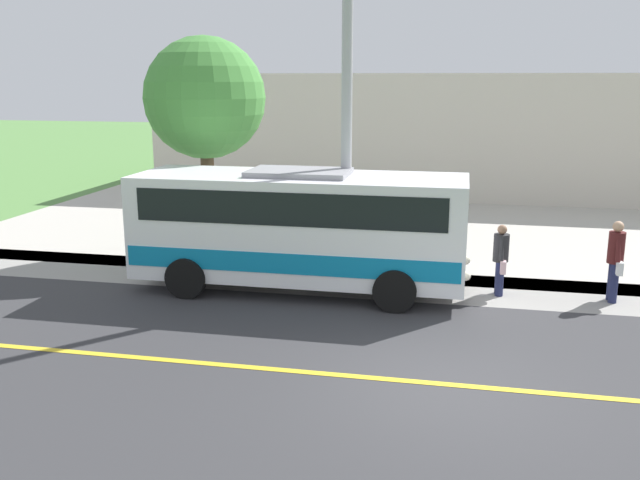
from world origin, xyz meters
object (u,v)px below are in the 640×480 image
object	(u,v)px
pedestrian_waiting	(501,258)
tree_curbside	(205,99)
pedestrian_with_bags	(615,259)
street_light_pole	(346,68)
shuttle_bus_front	(300,224)
commercial_building	(440,130)

from	to	relation	value
pedestrian_waiting	tree_curbside	world-z (taller)	tree_curbside
pedestrian_waiting	tree_curbside	bearing A→B (deg)	-107.70
pedestrian_with_bags	street_light_pole	distance (m)	7.05
street_light_pole	pedestrian_with_bags	bearing A→B (deg)	90.60
pedestrian_with_bags	pedestrian_waiting	bearing A→B (deg)	-89.84
pedestrian_waiting	street_light_pole	bearing A→B (deg)	-89.10
street_light_pole	shuttle_bus_front	bearing A→B (deg)	-67.19
pedestrian_waiting	commercial_building	xyz separation A→B (m)	(-16.46, -1.99, 1.59)
shuttle_bus_front	commercial_building	bearing A→B (deg)	171.80
tree_curbside	pedestrian_with_bags	bearing A→B (deg)	76.31
shuttle_bus_front	pedestrian_with_bags	bearing A→B (deg)	93.91
shuttle_bus_front	street_light_pole	size ratio (longest dim) A/B	0.83
pedestrian_waiting	street_light_pole	xyz separation A→B (m)	(0.05, -3.47, 4.07)
shuttle_bus_front	tree_curbside	world-z (taller)	tree_curbside
commercial_building	pedestrian_waiting	bearing A→B (deg)	6.91
pedestrian_with_bags	commercial_building	world-z (taller)	commercial_building
shuttle_bus_front	pedestrian_waiting	world-z (taller)	shuttle_bus_front
pedestrian_waiting	commercial_building	distance (m)	16.65
pedestrian_waiting	street_light_pole	distance (m)	5.35
shuttle_bus_front	pedestrian_waiting	xyz separation A→B (m)	(-0.46, 4.43, -0.66)
pedestrian_with_bags	commercial_building	distance (m)	17.08
shuttle_bus_front	pedestrian_waiting	size ratio (longest dim) A/B	4.71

